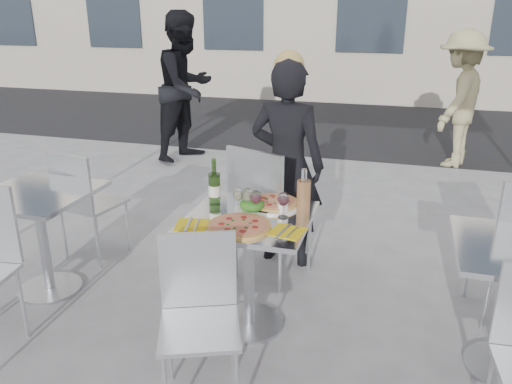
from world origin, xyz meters
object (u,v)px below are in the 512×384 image
(carafe, at_px, (303,197))
(sugar_shaker, at_px, (283,205))
(pizza_far, at_px, (274,203))
(wine_bottle, at_px, (214,187))
(wineglass_red_a, at_px, (256,198))
(wineglass_white_b, at_px, (248,196))
(wineglass_red_b, at_px, (283,200))
(chair_near, at_px, (199,305))
(salad_plate, at_px, (252,206))
(wineglass_white_a, at_px, (238,195))
(pizza_near, at_px, (239,226))
(pedestrian_a, at_px, (186,87))
(napkin_left, at_px, (192,225))
(woman_diner, at_px, (287,165))
(side_table_left, at_px, (40,221))
(chair_far, at_px, (265,204))
(pedestrian_b, at_px, (459,100))
(main_table, at_px, (249,248))
(side_chair_lfar, at_px, (83,197))
(napkin_right, at_px, (287,231))

(carafe, xyz_separation_m, sugar_shaker, (-0.12, 0.01, -0.06))
(pizza_far, relative_size, wine_bottle, 1.14)
(wineglass_red_a, bearing_deg, sugar_shaker, 29.90)
(wineglass_white_b, bearing_deg, wineglass_red_b, -2.78)
(chair_near, distance_m, wine_bottle, 0.85)
(salad_plate, distance_m, wine_bottle, 0.28)
(pizza_far, relative_size, wineglass_white_a, 2.14)
(pizza_near, height_order, wineglass_red_a, wineglass_red_a)
(pedestrian_a, bearing_deg, napkin_left, -138.01)
(wine_bottle, bearing_deg, pizza_far, 12.67)
(wine_bottle, bearing_deg, wineglass_white_a, -24.25)
(woman_diner, relative_size, pizza_near, 4.41)
(pedestrian_a, xyz_separation_m, pizza_near, (1.95, -3.67, -0.20))
(sugar_shaker, distance_m, wineglass_white_b, 0.22)
(side_table_left, height_order, carafe, carafe)
(chair_far, height_order, wineglass_red_b, chair_far)
(pedestrian_a, xyz_separation_m, wineglass_white_a, (1.87, -3.45, -0.10))
(woman_diner, relative_size, sugar_shaker, 14.83)
(pedestrian_b, bearing_deg, wineglass_white_a, -0.70)
(pedestrian_a, distance_m, wineglass_red_a, 4.00)
(chair_near, distance_m, carafe, 0.88)
(napkin_left, bearing_deg, main_table, 25.55)
(main_table, bearing_deg, wine_bottle, 153.64)
(wine_bottle, bearing_deg, napkin_left, -91.19)
(woman_diner, xyz_separation_m, wine_bottle, (-0.27, -0.82, 0.07))
(woman_diner, bearing_deg, side_chair_lfar, 22.66)
(sugar_shaker, height_order, wineglass_red_a, wineglass_red_a)
(main_table, bearing_deg, napkin_right, -29.69)
(salad_plate, height_order, wineglass_white_b, wineglass_white_b)
(napkin_right, bearing_deg, main_table, 160.55)
(wineglass_red_b, bearing_deg, carafe, 27.57)
(chair_near, distance_m, pizza_near, 0.51)
(carafe, distance_m, wineglass_white_a, 0.39)
(napkin_left, bearing_deg, woman_diner, 63.38)
(main_table, bearing_deg, napkin_left, -141.21)
(chair_far, distance_m, salad_plate, 0.55)
(chair_far, bearing_deg, chair_near, 109.87)
(wineglass_white_a, distance_m, wineglass_red_b, 0.28)
(sugar_shaker, xyz_separation_m, wineglass_white_a, (-0.26, -0.06, 0.06))
(pedestrian_b, distance_m, napkin_right, 4.49)
(wineglass_red_a, height_order, wineglass_red_b, same)
(napkin_right, bearing_deg, pedestrian_b, 84.62)
(main_table, distance_m, sugar_shaker, 0.34)
(side_chair_lfar, height_order, pedestrian_b, pedestrian_b)
(chair_far, xyz_separation_m, pizza_near, (0.06, -0.76, 0.16))
(chair_near, bearing_deg, carafe, 39.58)
(pedestrian_a, relative_size, sugar_shaker, 17.96)
(wineglass_white_b, xyz_separation_m, wineglass_red_a, (0.06, -0.03, 0.00))
(pizza_near, height_order, sugar_shaker, sugar_shaker)
(main_table, bearing_deg, chair_far, 96.31)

